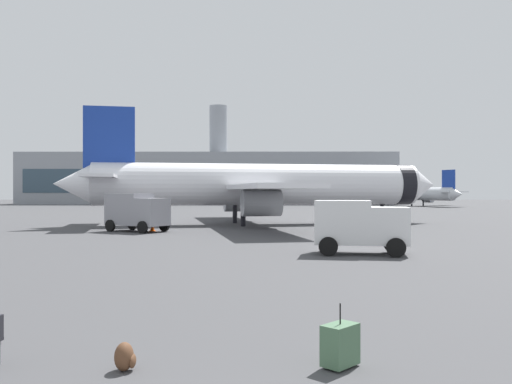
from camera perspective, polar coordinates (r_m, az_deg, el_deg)
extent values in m
cylinder|color=white|center=(49.72, 0.45, 0.82)|extent=(30.17, 9.51, 3.80)
cone|color=white|center=(55.22, 17.17, 0.74)|extent=(3.05, 4.01, 3.61)
cone|color=white|center=(49.25, -18.85, 0.82)|extent=(3.80, 3.97, 3.42)
cylinder|color=black|center=(54.22, 15.12, 0.75)|extent=(2.12, 4.07, 3.88)
cube|color=white|center=(57.43, -2.09, 0.41)|extent=(7.80, 16.63, 0.36)
cube|color=white|center=(41.68, 1.25, 0.56)|extent=(7.80, 16.63, 0.36)
cylinder|color=gray|center=(54.96, -1.69, -0.93)|extent=(3.56, 2.78, 2.20)
cylinder|color=gray|center=(44.14, 0.57, -1.16)|extent=(3.56, 2.78, 2.20)
cube|color=#193899|center=(49.10, -15.26, 5.03)|extent=(4.39, 1.20, 6.40)
cube|color=white|center=(52.16, -15.53, 1.44)|extent=(3.71, 6.39, 0.24)
cube|color=white|center=(45.78, -16.19, 1.63)|extent=(3.71, 6.39, 0.24)
cylinder|color=black|center=(53.42, 13.19, -2.24)|extent=(0.36, 0.36, 1.80)
cylinder|color=black|center=(51.78, -2.24, -2.31)|extent=(0.44, 0.44, 1.80)
cylinder|color=black|center=(47.05, -1.37, -2.55)|extent=(0.44, 0.44, 1.80)
cylinder|color=silver|center=(118.16, 16.22, -0.19)|extent=(12.77, 19.40, 2.65)
cone|color=silver|center=(126.26, 12.53, -0.17)|extent=(3.01, 2.71, 2.51)
cone|color=silver|center=(110.45, 20.54, -0.20)|extent=(3.18, 3.12, 2.38)
cylinder|color=black|center=(125.13, 13.00, -0.17)|extent=(2.82, 2.20, 2.70)
cube|color=silver|center=(113.72, 14.52, -0.30)|extent=(11.32, 8.48, 0.25)
cube|color=silver|center=(121.77, 18.27, -0.28)|extent=(11.32, 8.48, 0.25)
cylinder|color=gray|center=(114.95, 15.14, -0.75)|extent=(2.44, 2.70, 1.53)
cylinder|color=gray|center=(120.48, 17.72, -0.71)|extent=(2.44, 2.70, 1.53)
cube|color=#193899|center=(111.85, 19.69, 1.09)|extent=(1.75, 2.78, 4.46)
cube|color=silver|center=(109.92, 19.07, 0.02)|extent=(4.52, 3.66, 0.17)
cube|color=silver|center=(113.32, 20.55, 0.02)|extent=(4.52, 3.66, 0.17)
cylinder|color=black|center=(124.13, 13.44, -1.08)|extent=(0.25, 0.25, 1.25)
cylinder|color=black|center=(116.01, 16.14, -1.15)|extent=(0.31, 0.31, 1.25)
cylinder|color=black|center=(118.44, 17.26, -1.13)|extent=(0.31, 0.31, 1.25)
cube|color=gray|center=(40.65, -10.89, -2.09)|extent=(2.60, 2.76, 2.04)
cube|color=#1E232D|center=(40.15, -10.15, -1.43)|extent=(1.13, 1.71, 0.84)
cube|color=gray|center=(42.34, -13.24, -1.76)|extent=(3.81, 3.53, 2.40)
cylinder|color=black|center=(41.46, -9.67, -3.52)|extent=(0.88, 0.67, 0.90)
cylinder|color=black|center=(39.80, -11.91, -3.67)|extent=(0.88, 0.67, 0.90)
cylinder|color=black|center=(43.80, -12.92, -3.33)|extent=(0.88, 0.67, 0.90)
cylinder|color=black|center=(42.23, -15.16, -3.46)|extent=(0.88, 0.67, 0.90)
cube|color=white|center=(26.57, 13.93, -3.49)|extent=(2.07, 2.27, 1.78)
cube|color=#1E232D|center=(26.61, 15.54, -2.58)|extent=(0.38, 1.79, 0.74)
cube|color=white|center=(26.50, 9.17, -3.15)|extent=(2.94, 2.41, 2.10)
cylinder|color=black|center=(27.70, 14.23, -5.29)|extent=(0.92, 0.37, 0.90)
cylinder|color=black|center=(25.62, 14.59, -5.72)|extent=(0.92, 0.37, 0.90)
cylinder|color=black|center=(27.64, 7.82, -5.30)|extent=(0.92, 0.37, 0.90)
cylinder|color=black|center=(25.55, 7.65, -5.73)|extent=(0.92, 0.37, 0.90)
cube|color=#F2590C|center=(52.80, 8.53, -3.22)|extent=(0.44, 0.44, 0.04)
cone|color=#F2590C|center=(52.78, 8.53, -2.90)|extent=(0.36, 0.36, 0.55)
cylinder|color=white|center=(52.78, 8.53, -2.87)|extent=(0.23, 0.23, 0.10)
cube|color=#F2590C|center=(42.01, -10.90, -4.06)|extent=(0.44, 0.44, 0.04)
cone|color=#F2590C|center=(41.99, -10.90, -3.65)|extent=(0.36, 0.36, 0.56)
cylinder|color=white|center=(41.98, -10.90, -3.61)|extent=(0.23, 0.23, 0.10)
cube|color=#F2590C|center=(30.16, 14.28, -5.67)|extent=(0.44, 0.44, 0.04)
cone|color=#F2590C|center=(30.13, 14.28, -5.07)|extent=(0.36, 0.36, 0.60)
cylinder|color=white|center=(30.12, 14.28, -5.02)|extent=(0.23, 0.23, 0.10)
cube|color=#476B4C|center=(9.72, 8.89, -15.65)|extent=(0.73, 0.74, 0.70)
cylinder|color=black|center=(9.59, 8.89, -12.60)|extent=(0.02, 0.02, 0.36)
cylinder|color=black|center=(9.99, 9.67, -17.30)|extent=(0.08, 0.08, 0.08)
cylinder|color=black|center=(9.64, 8.08, -17.95)|extent=(0.08, 0.08, 0.08)
ellipsoid|color=brown|center=(9.73, -13.78, -16.54)|extent=(0.32, 0.40, 0.48)
ellipsoid|color=brown|center=(9.72, -12.94, -17.00)|extent=(0.12, 0.28, 0.24)
cylinder|color=#999EA5|center=(10.81, -25.44, -14.96)|extent=(0.04, 0.04, 0.44)
cube|color=gray|center=(134.11, -4.95, 1.37)|extent=(89.72, 17.43, 12.33)
cube|color=#334756|center=(125.37, -5.32, 1.19)|extent=(85.23, 0.10, 5.55)
cylinder|color=gray|center=(134.76, -4.00, 6.55)|extent=(4.40, 4.40, 12.00)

